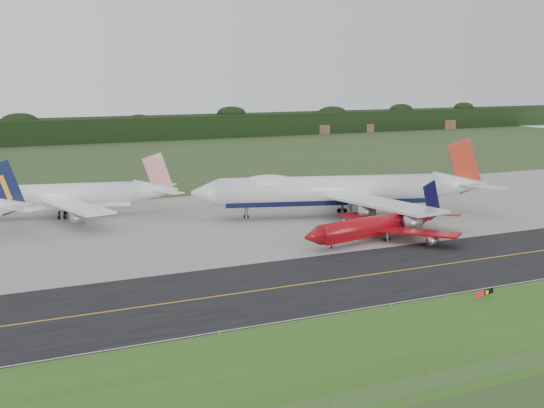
{
  "coord_description": "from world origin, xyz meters",
  "views": [
    {
      "loc": [
        -67.79,
        -110.59,
        34.76
      ],
      "look_at": [
        -1.64,
        22.0,
        8.96
      ],
      "focal_mm": 50.0,
      "sensor_mm": 36.0,
      "label": 1
    }
  ],
  "objects_px": {
    "jet_ba_747": "(340,190)",
    "jet_star_tail": "(61,197)",
    "jet_red_737": "(379,225)",
    "taxiway_sign": "(484,293)"
  },
  "relations": [
    {
      "from": "jet_ba_747",
      "to": "jet_star_tail",
      "type": "bearing_deg",
      "value": 154.56
    },
    {
      "from": "jet_red_737",
      "to": "taxiway_sign",
      "type": "xyz_separation_m",
      "value": [
        -9.81,
        -42.86,
        -2.06
      ]
    },
    {
      "from": "jet_ba_747",
      "to": "jet_red_737",
      "type": "bearing_deg",
      "value": -103.59
    },
    {
      "from": "jet_red_737",
      "to": "taxiway_sign",
      "type": "relative_size",
      "value": 9.57
    },
    {
      "from": "jet_ba_747",
      "to": "jet_star_tail",
      "type": "xyz_separation_m",
      "value": [
        -61.32,
        29.17,
        -1.32
      ]
    },
    {
      "from": "jet_ba_747",
      "to": "jet_star_tail",
      "type": "distance_m",
      "value": 67.92
    },
    {
      "from": "jet_star_tail",
      "to": "taxiway_sign",
      "type": "height_order",
      "value": "jet_star_tail"
    },
    {
      "from": "jet_star_tail",
      "to": "taxiway_sign",
      "type": "distance_m",
      "value": 108.22
    },
    {
      "from": "jet_ba_747",
      "to": "jet_star_tail",
      "type": "height_order",
      "value": "jet_ba_747"
    },
    {
      "from": "jet_red_737",
      "to": "jet_star_tail",
      "type": "bearing_deg",
      "value": 134.79
    }
  ]
}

